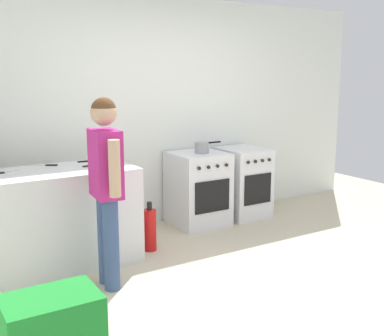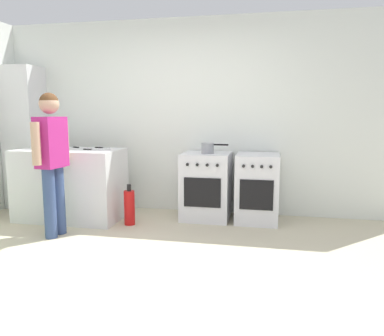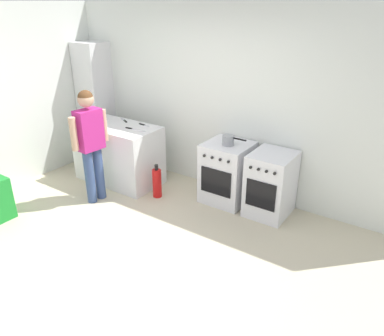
{
  "view_description": "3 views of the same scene",
  "coord_description": "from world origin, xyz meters",
  "px_view_note": "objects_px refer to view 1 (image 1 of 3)",
  "views": [
    {
      "loc": [
        -2.56,
        -3.03,
        1.76
      ],
      "look_at": [
        -0.19,
        0.83,
        0.85
      ],
      "focal_mm": 45.0,
      "sensor_mm": 36.0,
      "label": 1
    },
    {
      "loc": [
        1.12,
        -3.09,
        1.36
      ],
      "look_at": [
        0.3,
        0.91,
        0.75
      ],
      "focal_mm": 35.0,
      "sensor_mm": 36.0,
      "label": 2
    },
    {
      "loc": [
        2.6,
        -2.58,
        2.6
      ],
      "look_at": [
        0.29,
        0.8,
        0.76
      ],
      "focal_mm": 35.0,
      "sensor_mm": 36.0,
      "label": 3
    }
  ],
  "objects_px": {
    "oven_left": "(198,189)",
    "person": "(106,178)",
    "knife_paring": "(87,161)",
    "knife_chef": "(42,165)",
    "recycling_crate_upper": "(52,320)",
    "knife_utility": "(4,173)",
    "knife_bread": "(99,165)",
    "fire_extinguisher": "(150,229)",
    "pot": "(202,147)",
    "oven_right": "(242,182)"
  },
  "relations": [
    {
      "from": "fire_extinguisher",
      "to": "recycling_crate_upper",
      "type": "relative_size",
      "value": 0.96
    },
    {
      "from": "knife_utility",
      "to": "recycling_crate_upper",
      "type": "distance_m",
      "value": 1.92
    },
    {
      "from": "person",
      "to": "fire_extinguisher",
      "type": "xyz_separation_m",
      "value": [
        0.66,
        0.56,
        -0.71
      ]
    },
    {
      "from": "knife_utility",
      "to": "person",
      "type": "bearing_deg",
      "value": -49.94
    },
    {
      "from": "pot",
      "to": "fire_extinguisher",
      "type": "relative_size",
      "value": 0.68
    },
    {
      "from": "knife_paring",
      "to": "knife_chef",
      "type": "distance_m",
      "value": 0.42
    },
    {
      "from": "knife_utility",
      "to": "knife_paring",
      "type": "bearing_deg",
      "value": 10.16
    },
    {
      "from": "knife_chef",
      "to": "person",
      "type": "relative_size",
      "value": 0.18
    },
    {
      "from": "knife_chef",
      "to": "fire_extinguisher",
      "type": "xyz_separation_m",
      "value": [
        0.93,
        -0.36,
        -0.69
      ]
    },
    {
      "from": "oven_left",
      "to": "recycling_crate_upper",
      "type": "height_order",
      "value": "oven_left"
    },
    {
      "from": "oven_left",
      "to": "person",
      "type": "relative_size",
      "value": 0.54
    },
    {
      "from": "oven_left",
      "to": "person",
      "type": "height_order",
      "value": "person"
    },
    {
      "from": "pot",
      "to": "knife_paring",
      "type": "bearing_deg",
      "value": -176.22
    },
    {
      "from": "knife_bread",
      "to": "recycling_crate_upper",
      "type": "xyz_separation_m",
      "value": [
        -0.96,
        -1.76,
        -0.48
      ]
    },
    {
      "from": "fire_extinguisher",
      "to": "oven_left",
      "type": "bearing_deg",
      "value": 28.78
    },
    {
      "from": "knife_bread",
      "to": "knife_chef",
      "type": "bearing_deg",
      "value": 151.1
    },
    {
      "from": "knife_bread",
      "to": "knife_paring",
      "type": "bearing_deg",
      "value": 99.27
    },
    {
      "from": "knife_utility",
      "to": "fire_extinguisher",
      "type": "relative_size",
      "value": 0.5
    },
    {
      "from": "knife_paring",
      "to": "person",
      "type": "relative_size",
      "value": 0.13
    },
    {
      "from": "oven_right",
      "to": "oven_left",
      "type": "bearing_deg",
      "value": 180.0
    },
    {
      "from": "oven_left",
      "to": "knife_utility",
      "type": "relative_size",
      "value": 3.42
    },
    {
      "from": "pot",
      "to": "person",
      "type": "height_order",
      "value": "person"
    },
    {
      "from": "pot",
      "to": "fire_extinguisher",
      "type": "height_order",
      "value": "pot"
    },
    {
      "from": "pot",
      "to": "knife_bread",
      "type": "bearing_deg",
      "value": -166.53
    },
    {
      "from": "oven_right",
      "to": "fire_extinguisher",
      "type": "bearing_deg",
      "value": -162.52
    },
    {
      "from": "knife_paring",
      "to": "recycling_crate_upper",
      "type": "xyz_separation_m",
      "value": [
        -0.92,
        -1.99,
        -0.49
      ]
    },
    {
      "from": "pot",
      "to": "knife_paring",
      "type": "height_order",
      "value": "pot"
    },
    {
      "from": "knife_paring",
      "to": "person",
      "type": "bearing_deg",
      "value": -99.64
    },
    {
      "from": "oven_left",
      "to": "knife_bread",
      "type": "xyz_separation_m",
      "value": [
        -1.34,
        -0.37,
        0.48
      ]
    },
    {
      "from": "oven_left",
      "to": "knife_chef",
      "type": "height_order",
      "value": "knife_chef"
    },
    {
      "from": "oven_left",
      "to": "recycling_crate_upper",
      "type": "distance_m",
      "value": 3.13
    },
    {
      "from": "pot",
      "to": "knife_utility",
      "type": "relative_size",
      "value": 1.37
    },
    {
      "from": "pot",
      "to": "knife_bread",
      "type": "relative_size",
      "value": 0.97
    },
    {
      "from": "oven_left",
      "to": "knife_paring",
      "type": "relative_size",
      "value": 4.03
    },
    {
      "from": "knife_bread",
      "to": "person",
      "type": "distance_m",
      "value": 0.69
    },
    {
      "from": "knife_bread",
      "to": "person",
      "type": "xyz_separation_m",
      "value": [
        -0.19,
        -0.67,
        0.02
      ]
    },
    {
      "from": "knife_utility",
      "to": "recycling_crate_upper",
      "type": "relative_size",
      "value": 0.48
    },
    {
      "from": "pot",
      "to": "knife_paring",
      "type": "distance_m",
      "value": 1.4
    },
    {
      "from": "knife_paring",
      "to": "knife_bread",
      "type": "height_order",
      "value": "same"
    },
    {
      "from": "pot",
      "to": "knife_utility",
      "type": "height_order",
      "value": "pot"
    },
    {
      "from": "knife_paring",
      "to": "pot",
      "type": "bearing_deg",
      "value": 3.78
    },
    {
      "from": "knife_chef",
      "to": "recycling_crate_upper",
      "type": "relative_size",
      "value": 0.55
    },
    {
      "from": "knife_utility",
      "to": "fire_extinguisher",
      "type": "height_order",
      "value": "knife_utility"
    },
    {
      "from": "oven_left",
      "to": "pot",
      "type": "bearing_deg",
      "value": -60.73
    },
    {
      "from": "knife_paring",
      "to": "recycling_crate_upper",
      "type": "relative_size",
      "value": 0.41
    },
    {
      "from": "oven_left",
      "to": "oven_right",
      "type": "bearing_deg",
      "value": -0.0
    },
    {
      "from": "knife_bread",
      "to": "oven_right",
      "type": "bearing_deg",
      "value": 10.53
    },
    {
      "from": "knife_utility",
      "to": "oven_left",
      "type": "bearing_deg",
      "value": 7.29
    },
    {
      "from": "knife_paring",
      "to": "fire_extinguisher",
      "type": "bearing_deg",
      "value": -34.14
    },
    {
      "from": "oven_left",
      "to": "knife_bread",
      "type": "height_order",
      "value": "knife_bread"
    }
  ]
}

